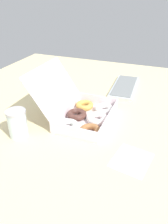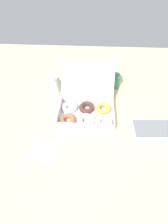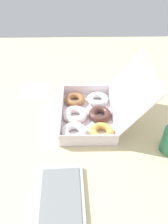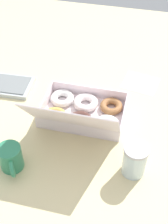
{
  "view_description": "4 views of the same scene",
  "coord_description": "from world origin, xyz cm",
  "px_view_note": "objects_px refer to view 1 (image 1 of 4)",
  "views": [
    {
      "loc": [
        -84.75,
        -27.21,
        53.72
      ],
      "look_at": [
        -0.47,
        5.51,
        2.22
      ],
      "focal_mm": 35.0,
      "sensor_mm": 36.0,
      "label": 1
    },
    {
      "loc": [
        -1.04,
        -65.42,
        76.45
      ],
      "look_at": [
        -4.49,
        1.59,
        4.76
      ],
      "focal_mm": 28.0,
      "sensor_mm": 36.0,
      "label": 2
    },
    {
      "loc": [
        64.31,
        0.32,
        60.56
      ],
      "look_at": [
        -3.52,
        1.85,
        2.88
      ],
      "focal_mm": 35.0,
      "sensor_mm": 36.0,
      "label": 3
    },
    {
      "loc": [
        -22.92,
        86.47,
        87.05
      ],
      "look_at": [
        -4.17,
        5.64,
        4.31
      ],
      "focal_mm": 50.0,
      "sensor_mm": 36.0,
      "label": 4
    }
  ],
  "objects_px": {
    "keyboard": "(125,87)",
    "coffee_mug": "(50,88)",
    "glass_jar": "(17,124)",
    "donut_box": "(83,113)"
  },
  "relations": [
    {
      "from": "glass_jar",
      "to": "donut_box",
      "type": "bearing_deg",
      "value": -42.32
    },
    {
      "from": "keyboard",
      "to": "coffee_mug",
      "type": "relative_size",
      "value": 3.37
    },
    {
      "from": "donut_box",
      "to": "glass_jar",
      "type": "bearing_deg",
      "value": 137.68
    },
    {
      "from": "glass_jar",
      "to": "coffee_mug",
      "type": "bearing_deg",
      "value": 10.52
    },
    {
      "from": "coffee_mug",
      "to": "donut_box",
      "type": "bearing_deg",
      "value": -122.46
    },
    {
      "from": "keyboard",
      "to": "glass_jar",
      "type": "relative_size",
      "value": 3.04
    },
    {
      "from": "keyboard",
      "to": "coffee_mug",
      "type": "bearing_deg",
      "value": 123.78
    },
    {
      "from": "keyboard",
      "to": "glass_jar",
      "type": "bearing_deg",
      "value": 154.83
    },
    {
      "from": "keyboard",
      "to": "coffee_mug",
      "type": "height_order",
      "value": "coffee_mug"
    },
    {
      "from": "donut_box",
      "to": "keyboard",
      "type": "xyz_separation_m",
      "value": [
        0.43,
        -0.1,
        -0.02
      ]
    }
  ]
}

